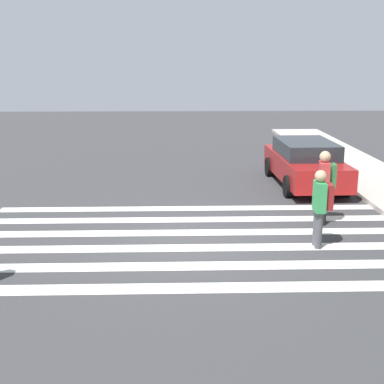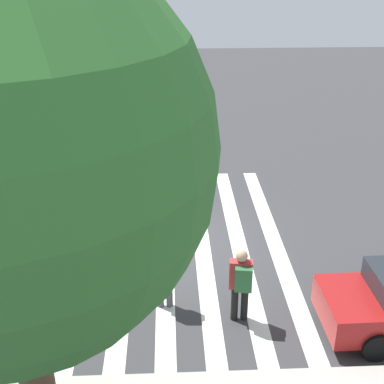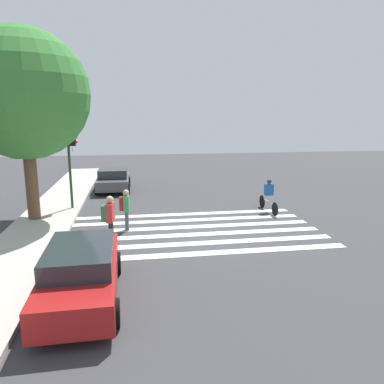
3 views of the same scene
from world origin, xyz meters
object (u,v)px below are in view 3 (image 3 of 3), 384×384
Objects in this scene: car_parked_far_curb at (113,179)px; pedestrian_child_with_backpack at (109,216)px; cyclist_near_curb at (269,194)px; street_tree at (24,95)px; car_parked_silver_sedan at (81,271)px; pedestrian_adult_blue_shirt at (125,207)px; traffic_light at (72,150)px.

pedestrian_child_with_backpack is at bearing -177.75° from car_parked_far_curb.
street_tree is at bearing 87.74° from cyclist_near_curb.
car_parked_silver_sedan is (-4.04, 0.48, -0.31)m from pedestrian_child_with_backpack.
car_parked_silver_sedan reaches higher than car_parked_far_curb.
pedestrian_adult_blue_shirt reaches higher than cyclist_near_curb.
pedestrian_child_with_backpack is at bearing -15.01° from pedestrian_adult_blue_shirt.
cyclist_near_curb reaches higher than car_parked_far_curb.
traffic_light reaches higher than car_parked_silver_sedan.
street_tree reaches higher than car_parked_far_curb.
traffic_light reaches higher than pedestrian_child_with_backpack.
car_parked_far_curb is (4.81, -1.65, -2.24)m from traffic_light.
pedestrian_adult_blue_shirt is at bearing 103.41° from cyclist_near_curb.
car_parked_silver_sedan is at bearing 179.78° from car_parked_far_curb.
cyclist_near_curb is at bearing -100.61° from traffic_light.
pedestrian_adult_blue_shirt is 0.76× the size of cyclist_near_curb.
cyclist_near_curb is 0.54× the size of car_parked_far_curb.
traffic_light is 5.56m from car_parked_far_curb.
traffic_light is at bearing 161.56° from car_parked_far_curb.
street_tree is 4.53× the size of pedestrian_child_with_backpack.
car_parked_silver_sedan is at bearing -7.13° from pedestrian_adult_blue_shirt.
street_tree is 8.66m from car_parked_far_curb.
pedestrian_child_with_backpack is 0.44× the size of car_parked_far_curb.
cyclist_near_curb is (3.57, -7.30, -0.19)m from pedestrian_child_with_backpack.
traffic_light reaches higher than cyclist_near_curb.
pedestrian_child_with_backpack is 0.38× the size of car_parked_silver_sedan.
pedestrian_child_with_backpack is (-5.31, -1.97, -1.89)m from traffic_light.
car_parked_far_curb is (10.12, 0.32, -0.35)m from pedestrian_child_with_backpack.
pedestrian_adult_blue_shirt is (-3.64, -2.51, -1.96)m from traffic_light.
street_tree is (-1.75, 1.48, 2.47)m from traffic_light.
cyclist_near_curb is 10.05m from car_parked_far_curb.
pedestrian_adult_blue_shirt is (-1.89, -3.99, -4.43)m from street_tree.
street_tree is at bearing -127.07° from pedestrian_child_with_backpack.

